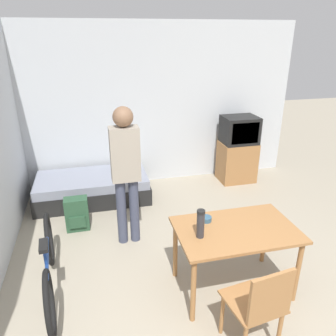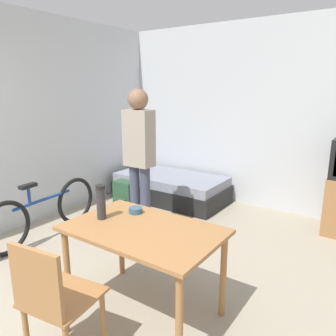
{
  "view_description": "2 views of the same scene",
  "coord_description": "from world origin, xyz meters",
  "px_view_note": "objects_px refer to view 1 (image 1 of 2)",
  "views": [
    {
      "loc": [
        -0.99,
        -1.6,
        2.51
      ],
      "look_at": [
        -0.13,
        1.91,
        1.01
      ],
      "focal_mm": 35.0,
      "sensor_mm": 36.0,
      "label": 1
    },
    {
      "loc": [
        1.78,
        -0.89,
        1.77
      ],
      "look_at": [
        -0.18,
        1.96,
        0.91
      ],
      "focal_mm": 35.0,
      "sensor_mm": 36.0,
      "label": 2
    }
  ],
  "objects_px": {
    "daybed": "(93,188)",
    "wooden_chair": "(260,304)",
    "bicycle": "(49,266)",
    "tv": "(238,150)",
    "person_standing": "(126,167)",
    "dining_table": "(236,236)",
    "thermos_flask": "(201,223)",
    "mate_bowl": "(206,219)",
    "backpack": "(77,214)"
  },
  "relations": [
    {
      "from": "daybed",
      "to": "person_standing",
      "type": "relative_size",
      "value": 1.01
    },
    {
      "from": "tv",
      "to": "wooden_chair",
      "type": "distance_m",
      "value": 3.53
    },
    {
      "from": "mate_bowl",
      "to": "thermos_flask",
      "type": "bearing_deg",
      "value": -120.72
    },
    {
      "from": "daybed",
      "to": "person_standing",
      "type": "height_order",
      "value": "person_standing"
    },
    {
      "from": "mate_bowl",
      "to": "tv",
      "type": "bearing_deg",
      "value": 58.14
    },
    {
      "from": "bicycle",
      "to": "thermos_flask",
      "type": "xyz_separation_m",
      "value": [
        1.44,
        -0.44,
        0.56
      ]
    },
    {
      "from": "tv",
      "to": "dining_table",
      "type": "relative_size",
      "value": 1.0
    },
    {
      "from": "bicycle",
      "to": "mate_bowl",
      "type": "xyz_separation_m",
      "value": [
        1.59,
        -0.19,
        0.43
      ]
    },
    {
      "from": "dining_table",
      "to": "person_standing",
      "type": "xyz_separation_m",
      "value": [
        -0.94,
        1.1,
        0.4
      ]
    },
    {
      "from": "bicycle",
      "to": "thermos_flask",
      "type": "distance_m",
      "value": 1.61
    },
    {
      "from": "dining_table",
      "to": "wooden_chair",
      "type": "distance_m",
      "value": 0.77
    },
    {
      "from": "backpack",
      "to": "thermos_flask",
      "type": "bearing_deg",
      "value": -53.01
    },
    {
      "from": "bicycle",
      "to": "person_standing",
      "type": "relative_size",
      "value": 0.93
    },
    {
      "from": "tv",
      "to": "bicycle",
      "type": "distance_m",
      "value": 3.73
    },
    {
      "from": "daybed",
      "to": "dining_table",
      "type": "distance_m",
      "value": 2.77
    },
    {
      "from": "dining_table",
      "to": "tv",
      "type": "bearing_deg",
      "value": 64.57
    },
    {
      "from": "wooden_chair",
      "to": "person_standing",
      "type": "distance_m",
      "value": 2.09
    },
    {
      "from": "tv",
      "to": "person_standing",
      "type": "distance_m",
      "value": 2.61
    },
    {
      "from": "tv",
      "to": "daybed",
      "type": "bearing_deg",
      "value": -176.48
    },
    {
      "from": "thermos_flask",
      "to": "backpack",
      "type": "xyz_separation_m",
      "value": [
        -1.19,
        1.58,
        -0.65
      ]
    },
    {
      "from": "dining_table",
      "to": "mate_bowl",
      "type": "height_order",
      "value": "mate_bowl"
    },
    {
      "from": "daybed",
      "to": "bicycle",
      "type": "bearing_deg",
      "value": -103.68
    },
    {
      "from": "dining_table",
      "to": "backpack",
      "type": "xyz_separation_m",
      "value": [
        -1.59,
        1.54,
        -0.41
      ]
    },
    {
      "from": "tv",
      "to": "person_standing",
      "type": "bearing_deg",
      "value": -146.32
    },
    {
      "from": "bicycle",
      "to": "backpack",
      "type": "bearing_deg",
      "value": 77.67
    },
    {
      "from": "wooden_chair",
      "to": "mate_bowl",
      "type": "xyz_separation_m",
      "value": [
        -0.12,
        0.95,
        0.24
      ]
    },
    {
      "from": "wooden_chair",
      "to": "mate_bowl",
      "type": "height_order",
      "value": "wooden_chair"
    },
    {
      "from": "person_standing",
      "to": "tv",
      "type": "bearing_deg",
      "value": 33.68
    },
    {
      "from": "wooden_chair",
      "to": "daybed",
      "type": "bearing_deg",
      "value": 111.59
    },
    {
      "from": "daybed",
      "to": "tv",
      "type": "height_order",
      "value": "tv"
    },
    {
      "from": "bicycle",
      "to": "mate_bowl",
      "type": "distance_m",
      "value": 1.66
    },
    {
      "from": "person_standing",
      "to": "mate_bowl",
      "type": "bearing_deg",
      "value": -52.32
    },
    {
      "from": "daybed",
      "to": "wooden_chair",
      "type": "xyz_separation_m",
      "value": [
        1.23,
        -3.12,
        0.31
      ]
    },
    {
      "from": "tv",
      "to": "mate_bowl",
      "type": "height_order",
      "value": "tv"
    },
    {
      "from": "daybed",
      "to": "mate_bowl",
      "type": "distance_m",
      "value": 2.5
    },
    {
      "from": "dining_table",
      "to": "thermos_flask",
      "type": "relative_size",
      "value": 4.18
    },
    {
      "from": "wooden_chair",
      "to": "thermos_flask",
      "type": "height_order",
      "value": "thermos_flask"
    },
    {
      "from": "person_standing",
      "to": "wooden_chair",
      "type": "bearing_deg",
      "value": -66.1
    },
    {
      "from": "daybed",
      "to": "wooden_chair",
      "type": "bearing_deg",
      "value": -68.41
    },
    {
      "from": "dining_table",
      "to": "bicycle",
      "type": "bearing_deg",
      "value": 168.09
    },
    {
      "from": "daybed",
      "to": "thermos_flask",
      "type": "distance_m",
      "value": 2.69
    },
    {
      "from": "thermos_flask",
      "to": "backpack",
      "type": "distance_m",
      "value": 2.09
    },
    {
      "from": "wooden_chair",
      "to": "person_standing",
      "type": "height_order",
      "value": "person_standing"
    },
    {
      "from": "dining_table",
      "to": "thermos_flask",
      "type": "height_order",
      "value": "thermos_flask"
    },
    {
      "from": "wooden_chair",
      "to": "bicycle",
      "type": "distance_m",
      "value": 2.06
    },
    {
      "from": "tv",
      "to": "thermos_flask",
      "type": "distance_m",
      "value": 3.05
    },
    {
      "from": "daybed",
      "to": "person_standing",
      "type": "bearing_deg",
      "value": -71.91
    },
    {
      "from": "dining_table",
      "to": "wooden_chair",
      "type": "bearing_deg",
      "value": -99.22
    },
    {
      "from": "wooden_chair",
      "to": "bicycle",
      "type": "relative_size",
      "value": 0.54
    },
    {
      "from": "bicycle",
      "to": "thermos_flask",
      "type": "relative_size",
      "value": 5.76
    }
  ]
}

